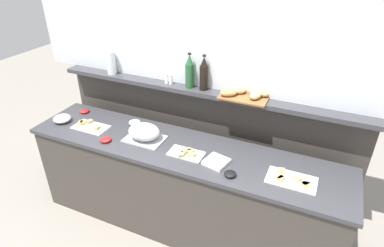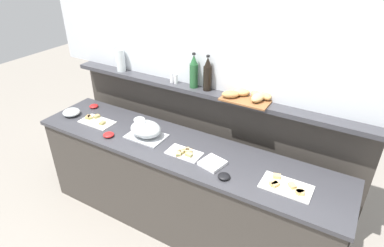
{
  "view_description": "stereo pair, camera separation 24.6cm",
  "coord_description": "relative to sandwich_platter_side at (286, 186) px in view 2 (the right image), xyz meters",
  "views": [
    {
      "loc": [
        1.02,
        -2.02,
        2.42
      ],
      "look_at": [
        0.06,
        0.1,
        1.1
      ],
      "focal_mm": 30.19,
      "sensor_mm": 36.0,
      "label": 1
    },
    {
      "loc": [
        1.24,
        -1.91,
        2.42
      ],
      "look_at": [
        0.06,
        0.1,
        1.1
      ],
      "focal_mm": 30.19,
      "sensor_mm": 36.0,
      "label": 2
    }
  ],
  "objects": [
    {
      "name": "sandwich_platter_rear",
      "position": [
        -0.84,
        -0.01,
        0.0
      ],
      "size": [
        0.29,
        0.16,
        0.04
      ],
      "color": "white",
      "rests_on": "buffet_counter"
    },
    {
      "name": "pepper_shaker",
      "position": [
        -1.21,
        0.47,
        0.4
      ],
      "size": [
        0.03,
        0.03,
        0.09
      ],
      "color": "white",
      "rests_on": "back_ledge_unit"
    },
    {
      "name": "salt_shaker",
      "position": [
        -1.26,
        0.47,
        0.4
      ],
      "size": [
        0.03,
        0.03,
        0.09
      ],
      "color": "white",
      "rests_on": "back_ledge_unit"
    },
    {
      "name": "wine_bottle_dark",
      "position": [
        -0.89,
        0.48,
        0.5
      ],
      "size": [
        0.08,
        0.08,
        0.32
      ],
      "color": "black",
      "rests_on": "back_ledge_unit"
    },
    {
      "name": "back_ledge_unit",
      "position": [
        -0.92,
        0.55,
        -0.25
      ],
      "size": [
        2.91,
        0.22,
        1.27
      ],
      "color": "#3D3833",
      "rests_on": "ground_plane"
    },
    {
      "name": "serving_cloche",
      "position": [
        -1.26,
        0.04,
        0.06
      ],
      "size": [
        0.34,
        0.24,
        0.17
      ],
      "color": "#B7BABF",
      "rests_on": "buffet_counter"
    },
    {
      "name": "sandwich_platter_side",
      "position": [
        0.0,
        0.0,
        0.0
      ],
      "size": [
        0.36,
        0.2,
        0.04
      ],
      "color": "white",
      "rests_on": "buffet_counter"
    },
    {
      "name": "condiment_bowl_teal",
      "position": [
        -0.42,
        -0.13,
        0.01
      ],
      "size": [
        0.09,
        0.09,
        0.03
      ],
      "primitive_type": "ellipsoid",
      "color": "black",
      "rests_on": "buffet_counter"
    },
    {
      "name": "ground_plane",
      "position": [
        -0.92,
        0.66,
        -0.91
      ],
      "size": [
        12.0,
        12.0,
        0.0
      ],
      "primitive_type": "plane",
      "color": "gray"
    },
    {
      "name": "condiment_bowl_red",
      "position": [
        -1.56,
        -0.12,
        0.01
      ],
      "size": [
        0.1,
        0.1,
        0.03
      ],
      "primitive_type": "ellipsoid",
      "color": "red",
      "rests_on": "buffet_counter"
    },
    {
      "name": "bread_basket",
      "position": [
        -0.51,
        0.48,
        0.39
      ],
      "size": [
        0.42,
        0.27,
        0.08
      ],
      "color": "brown",
      "rests_on": "back_ledge_unit"
    },
    {
      "name": "buffet_counter",
      "position": [
        -0.92,
        0.06,
        -0.46
      ],
      "size": [
        2.8,
        0.62,
        0.9
      ],
      "color": "#3D3833",
      "rests_on": "ground_plane"
    },
    {
      "name": "water_carafe",
      "position": [
        -1.87,
        0.47,
        0.47
      ],
      "size": [
        0.09,
        0.09,
        0.22
      ],
      "primitive_type": "cylinder",
      "color": "silver",
      "rests_on": "back_ledge_unit"
    },
    {
      "name": "glass_bowl_medium",
      "position": [
        -1.49,
        0.23,
        0.01
      ],
      "size": [
        0.11,
        0.11,
        0.05
      ],
      "color": "silver",
      "rests_on": "buffet_counter"
    },
    {
      "name": "sandwich_platter_front",
      "position": [
        -1.84,
        0.02,
        -0.0
      ],
      "size": [
        0.33,
        0.18,
        0.04
      ],
      "color": "white",
      "rests_on": "buffet_counter"
    },
    {
      "name": "wine_bottle_green",
      "position": [
        -1.03,
        0.48,
        0.5
      ],
      "size": [
        0.08,
        0.08,
        0.32
      ],
      "color": "#23562D",
      "rests_on": "back_ledge_unit"
    },
    {
      "name": "condiment_bowl_dark",
      "position": [
        -2.09,
        0.23,
        0.01
      ],
      "size": [
        0.09,
        0.09,
        0.03
      ],
      "primitive_type": "ellipsoid",
      "color": "red",
      "rests_on": "buffet_counter"
    },
    {
      "name": "glass_bowl_large",
      "position": [
        -2.15,
        -0.0,
        0.02
      ],
      "size": [
        0.17,
        0.17,
        0.07
      ],
      "color": "silver",
      "rests_on": "buffet_counter"
    },
    {
      "name": "napkin_stack",
      "position": [
        -0.57,
        -0.02,
        0.0
      ],
      "size": [
        0.2,
        0.2,
        0.03
      ],
      "primitive_type": "cube",
      "rotation": [
        0.0,
        0.0,
        -0.22
      ],
      "color": "white",
      "rests_on": "buffet_counter"
    },
    {
      "name": "upper_wall_panel",
      "position": [
        -0.92,
        0.57,
        1.02
      ],
      "size": [
        3.51,
        0.08,
        1.33
      ],
      "primitive_type": "cube",
      "color": "silver",
      "rests_on": "back_ledge_unit"
    }
  ]
}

